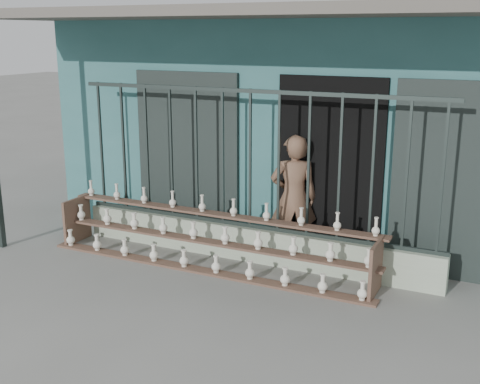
% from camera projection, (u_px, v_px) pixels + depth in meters
% --- Properties ---
extents(ground, '(60.00, 60.00, 0.00)m').
position_uv_depth(ground, '(202.00, 297.00, 6.85)').
color(ground, slate).
extents(workshop_building, '(7.40, 6.60, 3.21)m').
position_uv_depth(workshop_building, '(323.00, 112.00, 10.12)').
color(workshop_building, '#32696A').
rests_on(workshop_building, ground).
extents(parapet_wall, '(5.00, 0.20, 0.45)m').
position_uv_depth(parapet_wall, '(250.00, 243.00, 7.93)').
color(parapet_wall, '#ABBBA0').
rests_on(parapet_wall, ground).
extents(security_fence, '(5.00, 0.04, 1.80)m').
position_uv_depth(security_fence, '(250.00, 160.00, 7.64)').
color(security_fence, '#283330').
rests_on(security_fence, parapet_wall).
extents(shelf_rack, '(4.50, 0.68, 0.85)m').
position_uv_depth(shelf_rack, '(209.00, 239.00, 7.70)').
color(shelf_rack, brown).
rests_on(shelf_rack, ground).
extents(elderly_woman, '(0.72, 0.62, 1.67)m').
position_uv_depth(elderly_woman, '(294.00, 198.00, 7.83)').
color(elderly_woman, brown).
rests_on(elderly_woman, ground).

